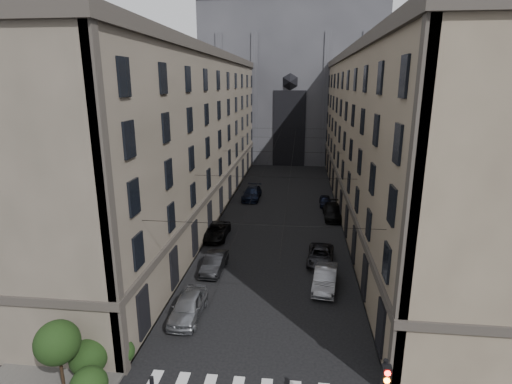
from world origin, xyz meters
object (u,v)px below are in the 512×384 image
(gothic_tower, at_px, (292,70))
(car_left_near, at_px, (188,306))
(car_left_far, at_px, (252,193))
(car_right_near, at_px, (325,278))
(car_right_midfar, at_px, (333,211))
(car_left_midfar, at_px, (216,231))
(car_left_midnear, at_px, (214,263))
(car_right_far, at_px, (325,201))
(car_right_midnear, at_px, (321,255))

(gothic_tower, xyz_separation_m, car_left_near, (-5.04, -63.09, -16.98))
(car_left_far, xyz_separation_m, car_right_near, (8.55, -23.64, -0.01))
(car_left_near, relative_size, car_right_midfar, 0.89)
(gothic_tower, distance_m, car_left_far, 38.58)
(car_left_midfar, bearing_deg, car_right_near, -41.32)
(gothic_tower, distance_m, car_left_midnear, 58.87)
(car_right_near, bearing_deg, car_left_midfar, 146.30)
(car_right_near, bearing_deg, car_left_far, 117.57)
(car_left_near, distance_m, car_right_midfar, 24.62)
(car_left_far, height_order, car_right_midfar, car_left_far)
(car_right_far, bearing_deg, car_left_midnear, -116.70)
(car_right_midnear, xyz_separation_m, car_right_far, (1.37, 17.13, -0.04))
(car_left_far, bearing_deg, car_left_midfar, -95.77)
(car_left_far, bearing_deg, gothic_tower, 84.97)
(car_right_midnear, height_order, car_right_midfar, car_right_midfar)
(gothic_tower, height_order, car_right_midfar, gothic_tower)
(car_left_midnear, bearing_deg, car_right_near, -9.15)
(car_left_midfar, bearing_deg, car_right_midfar, 31.64)
(car_left_midnear, xyz_separation_m, car_right_midfar, (10.94, 14.97, 0.06))
(car_left_midnear, distance_m, car_right_far, 22.29)
(car_left_far, bearing_deg, car_right_far, -9.65)
(car_left_near, distance_m, car_left_far, 28.72)
(car_left_far, relative_size, car_right_far, 1.49)
(car_left_far, xyz_separation_m, car_right_far, (9.77, -2.00, -0.17))
(car_left_far, height_order, car_right_midnear, car_left_far)
(gothic_tower, xyz_separation_m, car_right_near, (4.35, -58.02, -17.01))
(car_left_midnear, bearing_deg, car_left_near, -89.99)
(car_left_midnear, bearing_deg, car_right_far, 64.93)
(car_left_midfar, bearing_deg, car_left_midnear, -79.15)
(car_left_midfar, height_order, car_right_midnear, car_left_midfar)
(car_left_far, bearing_deg, car_left_midnear, -89.49)
(gothic_tower, relative_size, car_left_midfar, 11.40)
(car_left_midfar, height_order, car_left_far, car_left_far)
(car_right_midnear, bearing_deg, car_right_midfar, 85.92)
(car_left_midfar, height_order, car_right_midfar, car_right_midfar)
(car_left_midfar, relative_size, car_right_far, 1.37)
(gothic_tower, distance_m, car_left_near, 65.52)
(car_right_midfar, bearing_deg, car_right_far, 96.14)
(car_right_midfar, bearing_deg, car_left_near, -118.47)
(car_left_near, height_order, car_left_midnear, car_left_near)
(car_left_midnear, relative_size, car_left_far, 0.80)
(car_left_midfar, distance_m, car_right_midfar, 14.49)
(car_left_midfar, bearing_deg, car_right_midnear, -24.56)
(car_left_midnear, distance_m, car_right_midnear, 9.32)
(gothic_tower, bearing_deg, car_left_midnear, -94.83)
(car_right_near, height_order, car_right_midnear, car_right_near)
(car_left_far, xyz_separation_m, car_right_midnear, (8.40, -19.13, -0.13))
(gothic_tower, height_order, car_right_near, gothic_tower)
(car_right_midnear, relative_size, car_right_midfar, 0.89)
(gothic_tower, relative_size, car_right_far, 15.58)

